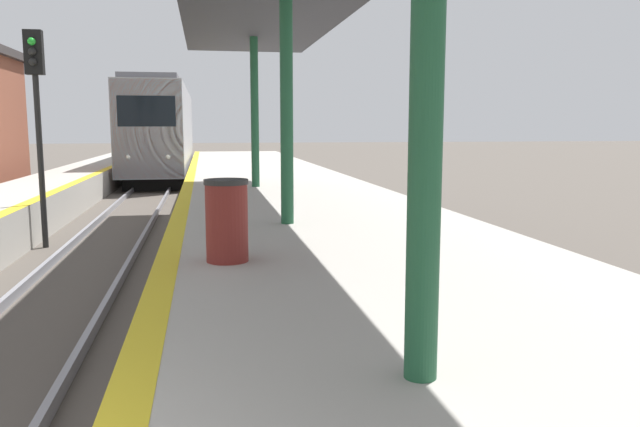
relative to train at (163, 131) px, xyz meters
name	(u,v)px	position (x,y,z in m)	size (l,w,h in m)	color
train	(163,131)	(0.00, 0.00, 0.00)	(2.69, 18.87, 4.65)	black
signal_mid	(37,98)	(-1.26, -20.10, 0.80)	(0.36, 0.31, 4.53)	black
trash_bin	(227,220)	(2.38, -26.52, -0.92)	(0.54, 0.54, 1.00)	maroon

